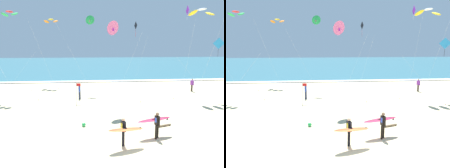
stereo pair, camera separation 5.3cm
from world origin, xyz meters
TOP-DOWN VIEW (x-y plane):
  - ground_plane at (0.00, 0.00)m, footprint 160.00×160.00m
  - ocean_water at (0.00, 52.87)m, footprint 160.00×60.00m
  - shoreline_foam at (0.00, 23.17)m, footprint 160.00×1.43m
  - surfer_lead at (-0.57, 0.73)m, footprint 2.21×1.16m
  - surfer_trailing at (1.57, 1.82)m, footprint 2.38×1.16m
  - kite_diamond_charcoal_near at (4.41, 22.80)m, footprint 0.97×4.94m
  - kite_arc_scarlet_mid at (-10.86, 13.78)m, footprint 3.23×4.76m
  - kite_delta_emerald_far at (-2.53, 16.40)m, footprint 4.82×1.67m
  - kite_delta_rose_high at (-0.54, 8.30)m, footprint 3.73×2.54m
  - kite_diamond_violet_low at (10.99, 19.63)m, footprint 0.35×3.98m
  - kite_arc_ivory_distant at (9.23, 12.10)m, footprint 2.94×4.39m
  - kite_arc_golden_close at (-7.92, 21.22)m, footprint 3.18×5.25m
  - kite_diamond_cobalt_extra at (9.61, 9.31)m, footprint 3.87×2.41m
  - bystander_purple_top at (10.02, 14.87)m, footprint 0.32×0.44m
  - bystander_blue_top at (-3.73, 12.34)m, footprint 0.22×0.50m
  - lifeguard_flag at (-3.87, 10.42)m, footprint 0.45×0.05m
  - beach_ball at (-3.02, 4.12)m, footprint 0.28×0.28m
  - driftwood_log at (2.73, 3.59)m, footprint 1.13×0.47m

SIDE VIEW (x-z plane):
  - ground_plane at x=0.00m, z-range 0.00..0.00m
  - ocean_water at x=0.00m, z-range 0.00..0.08m
  - driftwood_log at x=2.73m, z-range 0.00..0.14m
  - shoreline_foam at x=0.00m, z-range 0.08..0.09m
  - beach_ball at x=-3.02m, z-range 0.00..0.28m
  - bystander_purple_top at x=10.02m, z-range 0.02..1.61m
  - bystander_blue_top at x=-3.73m, z-range 0.02..1.61m
  - surfer_lead at x=-0.57m, z-range 0.19..1.90m
  - surfer_trailing at x=1.57m, z-range 0.19..1.90m
  - lifeguard_flag at x=-3.87m, z-range 0.22..2.32m
  - kite_diamond_cobalt_extra at x=9.61m, z-range 2.44..8.88m
  - kite_delta_rose_high at x=-0.54m, z-range 3.27..11.09m
  - kite_diamond_charcoal_near at x=4.41m, z-range 3.65..12.82m
  - kite_delta_emerald_far at x=-2.53m, z-range 4.01..13.24m
  - kite_arc_scarlet_mid at x=-10.86m, z-range 4.33..13.60m
  - kite_arc_golden_close at x=-7.92m, z-range 4.33..13.62m
  - kite_arc_ivory_distant at x=9.23m, z-range 4.38..13.89m
  - kite_diamond_violet_low at x=10.99m, z-range 4.53..15.62m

